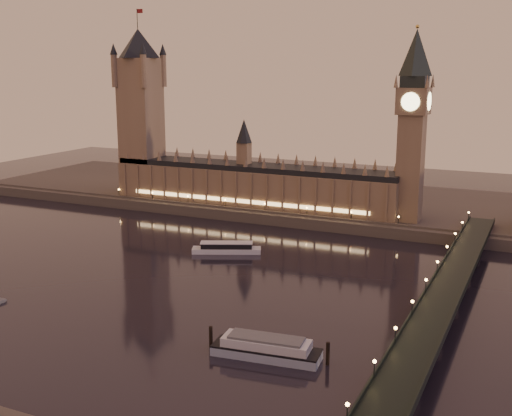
{
  "coord_description": "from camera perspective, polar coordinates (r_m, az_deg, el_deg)",
  "views": [
    {
      "loc": [
        123.14,
        -225.09,
        89.08
      ],
      "look_at": [
        2.01,
        35.0,
        25.43
      ],
      "focal_mm": 45.0,
      "sensor_mm": 36.0,
      "label": 1
    }
  ],
  "objects": [
    {
      "name": "ground",
      "position": [
        271.59,
        -3.53,
        -6.66
      ],
      "size": [
        700.0,
        700.0,
        0.0
      ],
      "primitive_type": "plane",
      "color": "black",
      "rests_on": "ground"
    },
    {
      "name": "cruise_boat_a",
      "position": [
        313.27,
        -2.63,
        -3.58
      ],
      "size": [
        33.4,
        20.2,
        5.34
      ],
      "rotation": [
        0.0,
        0.0,
        0.42
      ],
      "color": "silver",
      "rests_on": "ground"
    },
    {
      "name": "victoria_tower",
      "position": [
        423.6,
        -10.23,
        9.16
      ],
      "size": [
        31.68,
        31.68,
        118.0
      ],
      "color": "brown",
      "rests_on": "ground"
    },
    {
      "name": "moored_barge",
      "position": [
        204.72,
        0.92,
        -12.34
      ],
      "size": [
        39.34,
        13.39,
        7.26
      ],
      "rotation": [
        0.0,
        0.0,
        0.11
      ],
      "color": "#93A4BB",
      "rests_on": "ground"
    },
    {
      "name": "westminster_bridge",
      "position": [
        242.16,
        16.1,
        -8.19
      ],
      "size": [
        13.2,
        260.0,
        15.3
      ],
      "color": "black",
      "rests_on": "ground"
    },
    {
      "name": "far_embankment",
      "position": [
        410.18,
        11.28,
        0.15
      ],
      "size": [
        560.0,
        130.0,
        6.0
      ],
      "primitive_type": "cube",
      "color": "#423D35",
      "rests_on": "ground"
    },
    {
      "name": "big_ben",
      "position": [
        353.81,
        13.78,
        8.08
      ],
      "size": [
        17.68,
        17.68,
        104.0
      ],
      "color": "brown",
      "rests_on": "ground"
    },
    {
      "name": "palace_of_westminster",
      "position": [
        388.54,
        -0.28,
        2.52
      ],
      "size": [
        180.0,
        26.62,
        52.0
      ],
      "color": "brown",
      "rests_on": "ground"
    }
  ]
}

